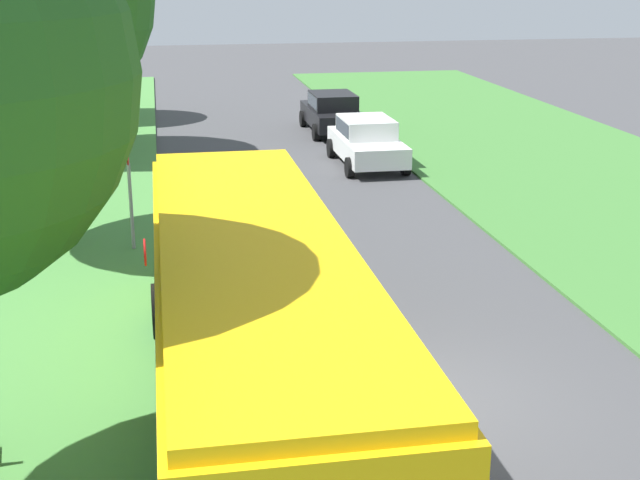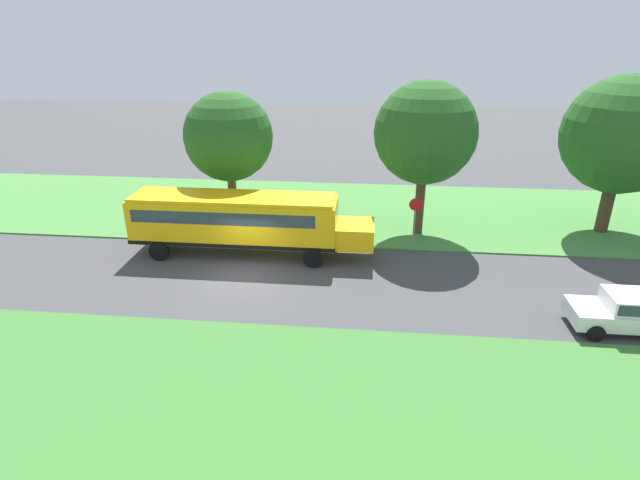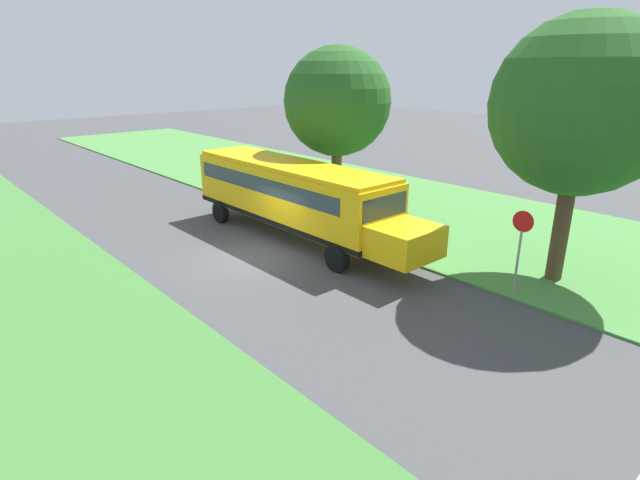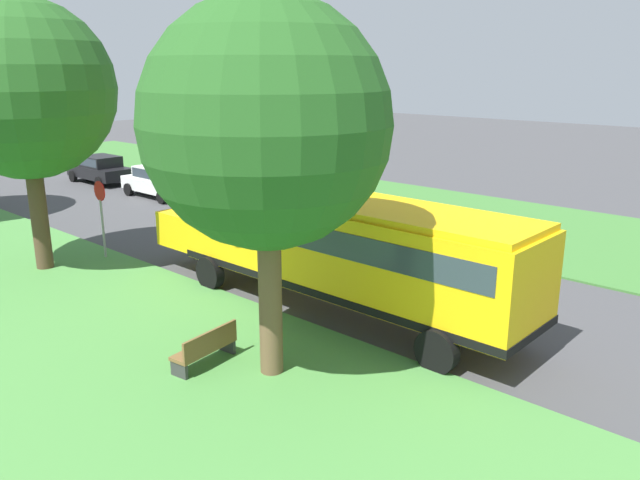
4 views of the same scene
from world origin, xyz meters
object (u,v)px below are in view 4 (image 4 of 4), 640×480
Objects in this scene: oak_tree_beside_bus at (263,119)px; stop_sign at (101,210)px; car_white_nearest at (159,180)px; car_black_middle at (100,168)px; oak_tree_roadside_mid at (23,88)px; school_bus at (337,243)px; park_bench at (206,348)px.

stop_sign is at bearing 79.58° from oak_tree_beside_bus.
car_black_middle is at bearing 90.00° from car_white_nearest.
oak_tree_beside_bus is (-9.29, -23.96, 4.57)m from car_black_middle.
stop_sign is at bearing -14.06° from oak_tree_roadside_mid.
school_bus is at bearing -78.50° from stop_sign.
oak_tree_beside_bus is 10.77m from oak_tree_roadside_mid.
car_white_nearest is at bearing 71.68° from school_bus.
car_white_nearest is (5.57, 16.82, -1.05)m from school_bus.
car_white_nearest is 20.86m from oak_tree_beside_bus.
park_bench is (-10.07, -22.78, -0.40)m from car_black_middle.
car_black_middle is at bearing 66.15° from park_bench.
car_white_nearest reaches higher than park_bench.
car_black_middle is at bearing 68.80° from oak_tree_beside_bus.
school_bus is 4.53× the size of stop_sign.
oak_tree_beside_bus reaches higher than school_bus.
stop_sign is at bearing 101.50° from school_bus.
oak_tree_beside_bus is at bearing -89.83° from oak_tree_roadside_mid.
car_black_middle is at bearing 54.76° from oak_tree_roadside_mid.
car_white_nearest is 0.56× the size of oak_tree_beside_bus.
car_black_middle is 26.10m from oak_tree_beside_bus.
school_bus reaches higher than car_white_nearest.
oak_tree_roadside_mid is 5.17× the size of park_bench.
school_bus is at bearing -103.80° from car_black_middle.
school_bus reaches higher than park_bench.
park_bench is at bearing -94.45° from oak_tree_roadside_mid.
stop_sign is (-7.40, -13.68, 0.86)m from car_black_middle.
park_bench is (-0.78, 1.18, -4.97)m from oak_tree_beside_bus.
school_bus is 10.91m from oak_tree_roadside_mid.
oak_tree_roadside_mid is at bearing 111.60° from school_bus.
school_bus reaches higher than car_black_middle.
oak_tree_roadside_mid is (-3.75, 9.48, 3.88)m from school_bus.
car_white_nearest is 1.61× the size of stop_sign.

